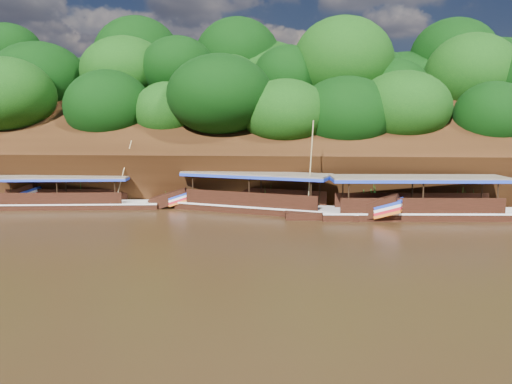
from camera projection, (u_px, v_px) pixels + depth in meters
The scene contains 6 objects.
ground at pixel (252, 238), 25.95m from camera, with size 160.00×160.00×0.00m, color black.
riverbank at pixel (274, 166), 48.13m from camera, with size 120.00×30.06×19.40m.
boat_0 at pixel (444, 209), 31.20m from camera, with size 16.42×3.63×6.05m.
boat_1 at pixel (277, 204), 33.11m from camera, with size 15.17×6.45×6.59m.
boat_2 at pixel (83, 201), 35.06m from camera, with size 14.35×3.68×5.15m.
reeds at pixel (221, 195), 35.32m from camera, with size 48.98×2.44×2.18m.
Camera 1 is at (2.46, -25.28, 5.87)m, focal length 35.00 mm.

